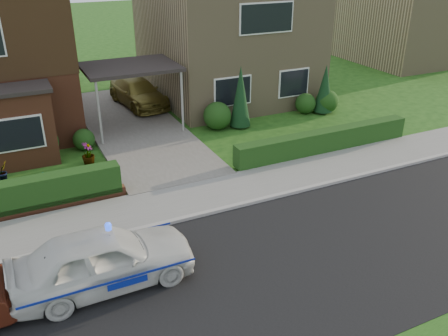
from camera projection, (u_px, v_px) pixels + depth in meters
ground at (260, 273)px, 11.61m from camera, size 120.00×120.00×0.00m
road at (260, 273)px, 11.61m from camera, size 60.00×6.00×0.02m
kerb at (210, 213)px, 14.07m from camera, size 60.00×0.16×0.12m
sidewalk at (196, 197)px, 14.92m from camera, size 60.00×2.00×0.10m
driveway at (135, 127)px, 20.53m from camera, size 3.80×12.00×0.12m
house_right at (225, 23)px, 23.67m from camera, size 7.50×8.06×7.25m
carport_link at (130, 68)px, 19.37m from camera, size 3.80×3.00×2.77m
hedge_right at (323, 152)px, 18.22m from camera, size 7.50×0.55×0.80m
shrub_left_mid at (40, 143)px, 17.33m from camera, size 1.32×1.32×1.32m
shrub_left_near at (84, 139)px, 18.30m from camera, size 0.84×0.84×0.84m
shrub_right_near at (217, 116)px, 20.24m from camera, size 1.20×1.20×1.20m
shrub_right_mid at (305, 104)px, 22.17m from camera, size 0.96×0.96×0.96m
shrub_right_far at (327, 101)px, 22.29m from camera, size 1.08×1.08×1.08m
conifer_a at (240, 98)px, 20.17m from camera, size 0.90×0.90×2.60m
conifer_b at (325, 90)px, 21.97m from camera, size 0.90×0.90×2.20m
neighbour_right at (406, 21)px, 31.29m from camera, size 6.50×7.00×5.20m
police_car at (103, 259)px, 10.91m from camera, size 3.88×4.24×1.60m
driveway_car at (138, 92)px, 22.89m from camera, size 2.29×4.45×1.23m
potted_plant_a at (45, 186)px, 14.82m from camera, size 0.45×0.32×0.83m
potted_plant_b at (3, 172)px, 15.88m from camera, size 0.50×0.50×0.71m
potted_plant_c at (88, 154)px, 17.02m from camera, size 0.60×0.60×0.84m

